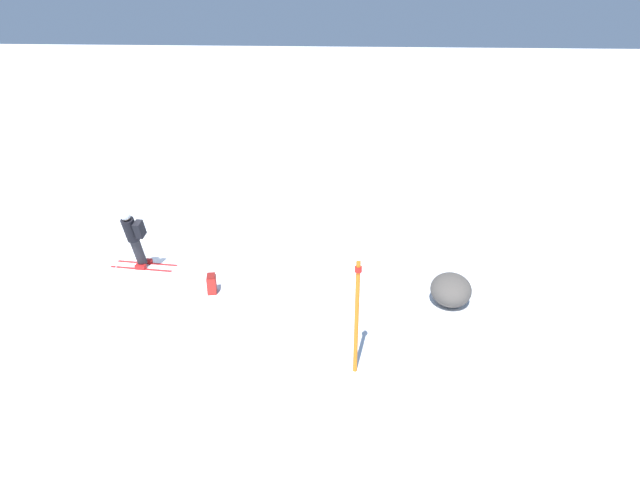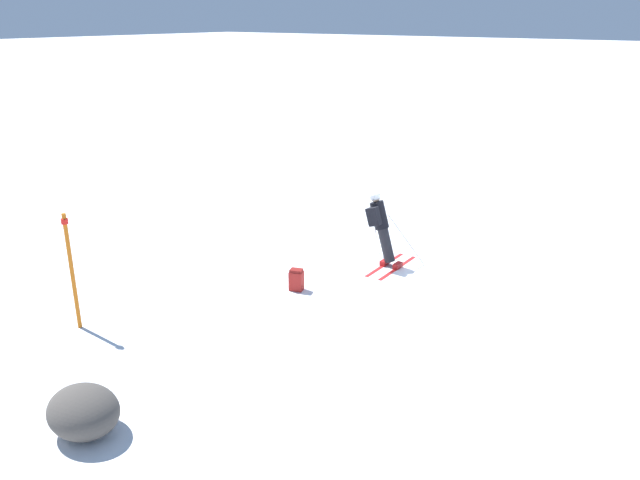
{
  "view_description": "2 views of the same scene",
  "coord_description": "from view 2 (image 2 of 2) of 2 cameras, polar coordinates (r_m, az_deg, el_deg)",
  "views": [
    {
      "loc": [
        11.36,
        7.2,
        6.17
      ],
      "look_at": [
        -0.46,
        4.88,
        0.96
      ],
      "focal_mm": 28.0,
      "sensor_mm": 36.0,
      "label": 1
    },
    {
      "loc": [
        -6.79,
        12.43,
        5.82
      ],
      "look_at": [
        1.27,
        1.35,
        0.84
      ],
      "focal_mm": 35.0,
      "sensor_mm": 36.0,
      "label": 2
    }
  ],
  "objects": [
    {
      "name": "ground_plane",
      "position": [
        15.32,
        6.85,
        -2.51
      ],
      "size": [
        300.0,
        300.0,
        0.0
      ],
      "primitive_type": "plane",
      "color": "white"
    },
    {
      "name": "skier",
      "position": [
        15.11,
        5.58,
        1.46
      ],
      "size": [
        1.31,
        1.81,
        1.89
      ],
      "rotation": [
        0.0,
        0.0,
        0.03
      ],
      "color": "red",
      "rests_on": "ground"
    },
    {
      "name": "spare_backpack",
      "position": [
        13.92,
        -2.17,
        -3.66
      ],
      "size": [
        0.36,
        0.31,
        0.5
      ],
      "rotation": [
        0.0,
        0.0,
        0.33
      ],
      "color": "#AD231E",
      "rests_on": "ground"
    },
    {
      "name": "exposed_boulder_0",
      "position": [
        10.03,
        -20.82,
        -14.45
      ],
      "size": [
        1.14,
        0.97,
        0.74
      ],
      "primitive_type": "ellipsoid",
      "color": "#4C4742",
      "rests_on": "ground"
    },
    {
      "name": "trail_marker",
      "position": [
        12.79,
        -21.78,
        -2.34
      ],
      "size": [
        0.13,
        0.13,
        2.35
      ],
      "color": "orange",
      "rests_on": "ground"
    }
  ]
}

